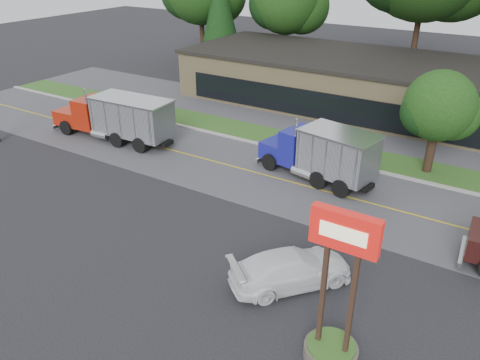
% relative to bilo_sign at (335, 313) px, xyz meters
% --- Properties ---
extents(ground, '(140.00, 140.00, 0.00)m').
position_rel_bilo_sign_xyz_m(ground, '(-10.50, 2.50, -2.02)').
color(ground, '#303035').
rests_on(ground, ground).
extents(road, '(60.00, 8.00, 0.02)m').
position_rel_bilo_sign_xyz_m(road, '(-10.50, 11.50, -2.02)').
color(road, slate).
rests_on(road, ground).
extents(center_line, '(60.00, 0.12, 0.01)m').
position_rel_bilo_sign_xyz_m(center_line, '(-10.50, 11.50, -2.02)').
color(center_line, gold).
rests_on(center_line, ground).
extents(curb, '(60.00, 0.30, 0.12)m').
position_rel_bilo_sign_xyz_m(curb, '(-10.50, 15.70, -2.02)').
color(curb, '#9E9E99').
rests_on(curb, ground).
extents(grass_verge, '(60.00, 3.40, 0.03)m').
position_rel_bilo_sign_xyz_m(grass_verge, '(-10.50, 17.50, -2.02)').
color(grass_verge, '#2E511B').
rests_on(grass_verge, ground).
extents(far_parking, '(60.00, 7.00, 0.02)m').
position_rel_bilo_sign_xyz_m(far_parking, '(-10.50, 22.50, -2.02)').
color(far_parking, slate).
rests_on(far_parking, ground).
extents(strip_mall, '(32.00, 12.00, 4.00)m').
position_rel_bilo_sign_xyz_m(strip_mall, '(-8.50, 28.50, -0.02)').
color(strip_mall, tan).
rests_on(strip_mall, ground).
extents(bilo_sign, '(2.20, 1.90, 5.95)m').
position_rel_bilo_sign_xyz_m(bilo_sign, '(0.00, 0.00, 0.00)').
color(bilo_sign, '#6B6054').
rests_on(bilo_sign, ground).
extents(tree_far_b, '(8.29, 7.80, 11.82)m').
position_rel_bilo_sign_xyz_m(tree_far_b, '(-20.37, 36.60, 5.52)').
color(tree_far_b, '#382619').
rests_on(tree_far_b, ground).
extents(evergreen_left, '(5.04, 5.04, 11.46)m').
position_rel_bilo_sign_xyz_m(evergreen_left, '(-26.50, 32.50, 4.28)').
color(evergreen_left, '#382619').
rests_on(evergreen_left, ground).
extents(tree_verge, '(4.57, 4.31, 6.53)m').
position_rel_bilo_sign_xyz_m(tree_verge, '(-0.43, 17.55, 2.13)').
color(tree_verge, '#382619').
rests_on(tree_verge, ground).
extents(dump_truck_red, '(10.25, 3.15, 3.36)m').
position_rel_bilo_sign_xyz_m(dump_truck_red, '(-21.10, 11.03, -0.21)').
color(dump_truck_red, black).
rests_on(dump_truck_red, ground).
extents(dump_truck_blue, '(7.77, 3.94, 3.36)m').
position_rel_bilo_sign_xyz_m(dump_truck_blue, '(-5.84, 12.85, -0.22)').
color(dump_truck_blue, black).
rests_on(dump_truck_blue, ground).
extents(rally_car, '(5.05, 5.48, 1.54)m').
position_rel_bilo_sign_xyz_m(rally_car, '(-3.00, 2.90, -1.25)').
color(rally_car, white).
rests_on(rally_car, ground).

